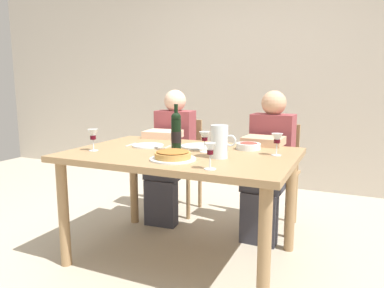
# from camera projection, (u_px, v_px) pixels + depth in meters

# --- Properties ---
(ground_plane) EXTENTS (8.00, 8.00, 0.00)m
(ground_plane) POSITION_uv_depth(u_px,v_px,m) (182.00, 257.00, 2.55)
(ground_plane) COLOR #B2A893
(back_wall) EXTENTS (8.00, 0.10, 2.80)m
(back_wall) POSITION_uv_depth(u_px,v_px,m) (259.00, 68.00, 4.21)
(back_wall) COLOR beige
(back_wall) RESTS_ON ground
(dining_table) EXTENTS (1.50, 1.00, 0.76)m
(dining_table) POSITION_uv_depth(u_px,v_px,m) (182.00, 165.00, 2.44)
(dining_table) COLOR #9E7A51
(dining_table) RESTS_ON ground
(wine_bottle) EXTENTS (0.07, 0.07, 0.32)m
(wine_bottle) POSITION_uv_depth(u_px,v_px,m) (176.00, 132.00, 2.42)
(wine_bottle) COLOR black
(wine_bottle) RESTS_ON dining_table
(water_pitcher) EXTENTS (0.16, 0.11, 0.20)m
(water_pitcher) POSITION_uv_depth(u_px,v_px,m) (219.00, 144.00, 2.21)
(water_pitcher) COLOR silver
(water_pitcher) RESTS_ON dining_table
(baked_tart) EXTENTS (0.28, 0.28, 0.06)m
(baked_tart) POSITION_uv_depth(u_px,v_px,m) (173.00, 155.00, 2.16)
(baked_tart) COLOR silver
(baked_tart) RESTS_ON dining_table
(salad_bowl) EXTENTS (0.17, 0.17, 0.05)m
(salad_bowl) POSITION_uv_depth(u_px,v_px,m) (248.00, 146.00, 2.51)
(salad_bowl) COLOR silver
(salad_bowl) RESTS_ON dining_table
(wine_glass_left_diner) EXTENTS (0.07, 0.07, 0.14)m
(wine_glass_left_diner) POSITION_uv_depth(u_px,v_px,m) (277.00, 140.00, 2.28)
(wine_glass_left_diner) COLOR silver
(wine_glass_left_diner) RESTS_ON dining_table
(wine_glass_right_diner) EXTENTS (0.07, 0.07, 0.14)m
(wine_glass_right_diner) POSITION_uv_depth(u_px,v_px,m) (205.00, 137.00, 2.39)
(wine_glass_right_diner) COLOR silver
(wine_glass_right_diner) RESTS_ON dining_table
(wine_glass_centre) EXTENTS (0.07, 0.07, 0.15)m
(wine_glass_centre) POSITION_uv_depth(u_px,v_px,m) (93.00, 135.00, 2.44)
(wine_glass_centre) COLOR silver
(wine_glass_centre) RESTS_ON dining_table
(wine_glass_spare) EXTENTS (0.06, 0.06, 0.14)m
(wine_glass_spare) POSITION_uv_depth(u_px,v_px,m) (210.00, 150.00, 1.91)
(wine_glass_spare) COLOR silver
(wine_glass_spare) RESTS_ON dining_table
(dinner_plate_left_setting) EXTENTS (0.23, 0.23, 0.01)m
(dinner_plate_left_setting) POSITION_uv_depth(u_px,v_px,m) (148.00, 146.00, 2.63)
(dinner_plate_left_setting) COLOR silver
(dinner_plate_left_setting) RESTS_ON dining_table
(dinner_plate_right_setting) EXTENTS (0.27, 0.27, 0.01)m
(dinner_plate_right_setting) POSITION_uv_depth(u_px,v_px,m) (199.00, 146.00, 2.60)
(dinner_plate_right_setting) COLOR silver
(dinner_plate_right_setting) RESTS_ON dining_table
(fork_left_setting) EXTENTS (0.03, 0.16, 0.00)m
(fork_left_setting) POSITION_uv_depth(u_px,v_px,m) (131.00, 145.00, 2.69)
(fork_left_setting) COLOR silver
(fork_left_setting) RESTS_ON dining_table
(knife_left_setting) EXTENTS (0.04, 0.18, 0.00)m
(knife_left_setting) POSITION_uv_depth(u_px,v_px,m) (166.00, 147.00, 2.57)
(knife_left_setting) COLOR silver
(knife_left_setting) RESTS_ON dining_table
(knife_right_setting) EXTENTS (0.03, 0.18, 0.00)m
(knife_right_setting) POSITION_uv_depth(u_px,v_px,m) (219.00, 148.00, 2.54)
(knife_right_setting) COLOR silver
(knife_right_setting) RESTS_ON dining_table
(spoon_right_setting) EXTENTS (0.03, 0.16, 0.00)m
(spoon_right_setting) POSITION_uv_depth(u_px,v_px,m) (181.00, 145.00, 2.66)
(spoon_right_setting) COLOR silver
(spoon_right_setting) RESTS_ON dining_table
(chair_left) EXTENTS (0.43, 0.43, 0.87)m
(chair_left) POSITION_uv_depth(u_px,v_px,m) (181.00, 159.00, 3.47)
(chair_left) COLOR #9E7A51
(chair_left) RESTS_ON ground
(diner_left) EXTENTS (0.36, 0.52, 1.16)m
(diner_left) POSITION_uv_depth(u_px,v_px,m) (171.00, 151.00, 3.24)
(diner_left) COLOR #8E3D42
(diner_left) RESTS_ON ground
(chair_right) EXTENTS (0.42, 0.42, 0.87)m
(chair_right) POSITION_uv_depth(u_px,v_px,m) (275.00, 168.00, 3.10)
(chair_right) COLOR #9E7A51
(chair_right) RESTS_ON ground
(diner_right) EXTENTS (0.35, 0.51, 1.16)m
(diner_right) POSITION_uv_depth(u_px,v_px,m) (268.00, 159.00, 2.87)
(diner_right) COLOR #8E3D42
(diner_right) RESTS_ON ground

